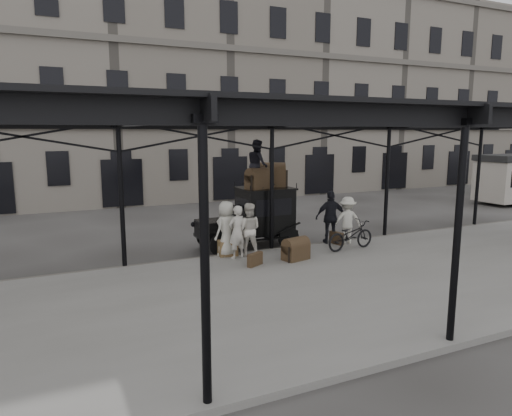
# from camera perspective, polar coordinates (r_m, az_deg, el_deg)

# --- Properties ---
(ground) EXTENTS (120.00, 120.00, 0.00)m
(ground) POSITION_cam_1_polar(r_m,az_deg,el_deg) (14.36, 5.56, -7.45)
(ground) COLOR #383533
(ground) RESTS_ON ground
(platform) EXTENTS (28.00, 8.00, 0.15)m
(platform) POSITION_cam_1_polar(r_m,az_deg,el_deg) (12.74, 10.16, -9.43)
(platform) COLOR slate
(platform) RESTS_ON ground
(canopy) EXTENTS (22.50, 9.00, 4.74)m
(canopy) POSITION_cam_1_polar(r_m,az_deg,el_deg) (12.30, 10.03, 11.33)
(canopy) COLOR black
(canopy) RESTS_ON ground
(building_frontage) EXTENTS (64.00, 8.00, 14.00)m
(building_frontage) POSITION_cam_1_polar(r_m,az_deg,el_deg) (30.77, -11.94, 14.56)
(building_frontage) COLOR slate
(building_frontage) RESTS_ON ground
(taxi) EXTENTS (3.65, 1.55, 2.18)m
(taxi) POSITION_cam_1_polar(r_m,az_deg,el_deg) (16.59, 0.14, -0.82)
(taxi) COLOR black
(taxi) RESTS_ON ground
(porter_left) EXTENTS (0.71, 0.56, 1.72)m
(porter_left) POSITION_cam_1_polar(r_m,az_deg,el_deg) (14.62, -2.40, -3.02)
(porter_left) COLOR beige
(porter_left) RESTS_ON platform
(porter_midleft) EXTENTS (1.06, 0.99, 1.75)m
(porter_midleft) POSITION_cam_1_polar(r_m,az_deg,el_deg) (14.94, -0.98, -2.68)
(porter_midleft) COLOR silver
(porter_midleft) RESTS_ON platform
(porter_centre) EXTENTS (1.05, 0.92, 1.81)m
(porter_centre) POSITION_cam_1_polar(r_m,az_deg,el_deg) (14.93, -3.70, -2.58)
(porter_centre) COLOR beige
(porter_centre) RESTS_ON platform
(porter_official) EXTENTS (1.22, 0.76, 1.93)m
(porter_official) POSITION_cam_1_polar(r_m,az_deg,el_deg) (16.78, 9.34, -1.13)
(porter_official) COLOR black
(porter_official) RESTS_ON platform
(porter_right) EXTENTS (1.27, 1.03, 1.71)m
(porter_right) POSITION_cam_1_polar(r_m,az_deg,el_deg) (16.93, 11.34, -1.49)
(porter_right) COLOR beige
(porter_right) RESTS_ON platform
(bicycle) EXTENTS (1.99, 0.86, 1.01)m
(bicycle) POSITION_cam_1_polar(r_m,az_deg,el_deg) (16.07, 11.73, -3.35)
(bicycle) COLOR black
(bicycle) RESTS_ON platform
(porter_roof) EXTENTS (0.77, 0.93, 1.74)m
(porter_roof) POSITION_cam_1_polar(r_m,az_deg,el_deg) (16.26, 0.19, 5.52)
(porter_roof) COLOR black
(porter_roof) RESTS_ON taxi
(steamer_trunk_roof_near) EXTENTS (0.98, 0.77, 0.63)m
(steamer_trunk_roof_near) POSITION_cam_1_polar(r_m,az_deg,el_deg) (16.15, 0.25, 3.52)
(steamer_trunk_roof_near) COLOR #402A1E
(steamer_trunk_roof_near) RESTS_ON taxi
(steamer_trunk_roof_far) EXTENTS (1.16, 0.94, 0.74)m
(steamer_trunk_roof_far) POSITION_cam_1_polar(r_m,az_deg,el_deg) (16.87, 1.92, 3.96)
(steamer_trunk_roof_far) COLOR #402A1E
(steamer_trunk_roof_far) RESTS_ON taxi
(steamer_trunk_platform) EXTENTS (0.92, 0.68, 0.61)m
(steamer_trunk_platform) POSITION_cam_1_polar(r_m,az_deg,el_deg) (14.62, 4.99, -5.29)
(steamer_trunk_platform) COLOR #402A1E
(steamer_trunk_platform) RESTS_ON platform
(wicker_hamper) EXTENTS (0.65, 0.51, 0.50)m
(wicker_hamper) POSITION_cam_1_polar(r_m,az_deg,el_deg) (15.10, -3.55, -5.00)
(wicker_hamper) COLOR brown
(wicker_hamper) RESTS_ON platform
(suitcase_upright) EXTENTS (0.25, 0.62, 0.45)m
(suitcase_upright) POSITION_cam_1_polar(r_m,az_deg,el_deg) (16.82, 10.02, -3.71)
(suitcase_upright) COLOR #402A1E
(suitcase_upright) RESTS_ON platform
(suitcase_flat) EXTENTS (0.60, 0.41, 0.40)m
(suitcase_flat) POSITION_cam_1_polar(r_m,az_deg,el_deg) (13.93, -0.13, -6.44)
(suitcase_flat) COLOR #402A1E
(suitcase_flat) RESTS_ON platform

